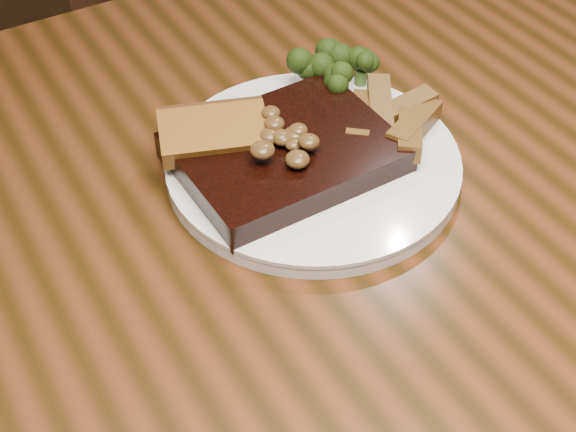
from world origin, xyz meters
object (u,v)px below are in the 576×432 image
object	(u,v)px
plate	(313,165)
potato_wedges	(366,130)
dining_table	(269,316)
garlic_bread	(215,151)
steak	(285,154)

from	to	relation	value
plate	potato_wedges	xyz separation A→B (m)	(0.06, -0.00, 0.02)
dining_table	garlic_bread	bearing A→B (deg)	85.46
potato_wedges	steak	bearing A→B (deg)	175.26
garlic_bread	dining_table	bearing A→B (deg)	-74.57
dining_table	steak	size ratio (longest dim) A/B	8.53
plate	steak	xyz separation A→B (m)	(-0.03, 0.01, 0.02)
garlic_bread	potato_wedges	bearing A→B (deg)	0.96
steak	potato_wedges	distance (m)	0.08
garlic_bread	steak	bearing A→B (deg)	-18.01
plate	garlic_bread	size ratio (longest dim) A/B	2.81
plate	steak	world-z (taller)	steak
dining_table	potato_wedges	bearing A→B (deg)	23.91
plate	garlic_bread	world-z (taller)	garlic_bread
dining_table	potato_wedges	distance (m)	0.19
potato_wedges	dining_table	bearing A→B (deg)	-156.09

